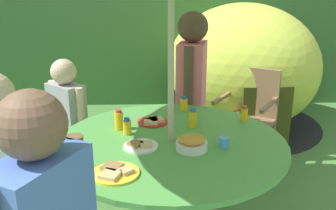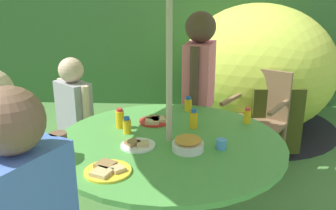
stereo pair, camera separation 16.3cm
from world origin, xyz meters
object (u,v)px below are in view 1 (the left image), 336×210
Objects in this scene: garden_table at (171,162)px; juice_bottle_far_left at (127,127)px; child_in_grey_shirt at (67,111)px; juice_bottle_center_back at (119,120)px; juice_bottle_near_left at (244,114)px; juice_bottle_far_right at (184,104)px; child_in_pink_shirt at (192,76)px; plate_back_edge at (141,146)px; dome_tent at (242,66)px; juice_bottle_center_front at (193,119)px; child_in_white_shirt at (2,159)px; plate_near_right at (115,172)px; wooden_chair at (248,112)px; cup_near at (224,142)px; snack_bowl at (192,143)px; plate_mid_left at (153,121)px.

juice_bottle_far_left is (-0.27, 0.09, 0.20)m from garden_table.
juice_bottle_center_back is (0.44, -0.47, 0.10)m from child_in_grey_shirt.
juice_bottle_near_left is (1.28, -0.34, 0.09)m from child_in_grey_shirt.
garden_table is at bearing -148.71° from juice_bottle_near_left.
juice_bottle_far_right is (0.12, 0.54, 0.20)m from garden_table.
child_in_pink_shirt is at bearing 77.19° from garden_table.
plate_back_edge is at bearing -11.33° from child_in_grey_shirt.
child_in_pink_shirt is 13.38× the size of juice_bottle_far_left.
plate_back_edge is (-1.09, -2.29, 0.05)m from dome_tent.
plate_back_edge is 1.85× the size of juice_bottle_far_right.
dome_tent is 1.84m from juice_bottle_far_right.
juice_bottle_center_front is (0.15, 0.20, 0.21)m from garden_table.
juice_bottle_near_left is at bearing 4.77° from child_in_white_shirt.
plate_near_right is at bearing -125.17° from garden_table.
dome_tent is 1.83× the size of child_in_grey_shirt.
juice_bottle_center_back is (-0.53, -0.72, -0.11)m from child_in_pink_shirt.
child_in_pink_shirt is (-0.56, -0.27, 0.41)m from wooden_chair.
cup_near is at bearing -76.87° from wooden_chair.
juice_bottle_center_back reaches higher than juice_bottle_center_front.
wooden_chair is at bearing -101.60° from dome_tent.
juice_bottle_far_right is 0.67m from cup_near.
juice_bottle_far_left is at bearing 160.60° from garden_table.
wooden_chair reaches higher than plate_near_right.
juice_bottle_far_right reaches higher than juice_bottle_near_left.
juice_bottle_near_left is (-0.25, -0.86, 0.29)m from wooden_chair.
juice_bottle_center_front is (-0.06, -0.70, -0.11)m from child_in_pink_shirt.
garden_table is at bearing -102.19° from juice_bottle_far_right.
juice_bottle_far_left reaches higher than cup_near.
child_in_pink_shirt is at bearing 117.04° from juice_bottle_near_left.
garden_table is 5.86× the size of plate_near_right.
cup_near is at bearing -1.28° from plate_back_edge.
child_in_white_shirt is at bearing -128.45° from dome_tent.
juice_bottle_far_right reaches higher than plate_near_right.
garden_table is 0.26m from snack_bowl.
garden_table is at bearing 0.00° from child_in_grey_shirt.
juice_bottle_far_left is (-1.18, -2.10, 0.09)m from dome_tent.
plate_back_edge is at bearing 172.56° from snack_bowl.
juice_bottle_near_left is at bearing 15.54° from juice_bottle_far_left.
plate_mid_left is at bearing -177.84° from juice_bottle_near_left.
plate_mid_left is (0.66, -0.36, 0.05)m from child_in_grey_shirt.
child_in_white_shirt reaches higher than plate_mid_left.
garden_table is 12.78× the size of juice_bottle_far_right.
dome_tent is 16.26× the size of juice_bottle_center_front.
child_in_pink_shirt is 0.40m from juice_bottle_far_right.
juice_bottle_far_left is at bearing 160.28° from cup_near.
juice_bottle_center_back is at bearing 143.87° from snack_bowl.
dome_tent is at bearing 67.27° from garden_table.
dome_tent is 11.51× the size of snack_bowl.
juice_bottle_center_back is (-0.21, -0.10, 0.05)m from plate_mid_left.
juice_bottle_far_right reaches higher than plate_back_edge.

